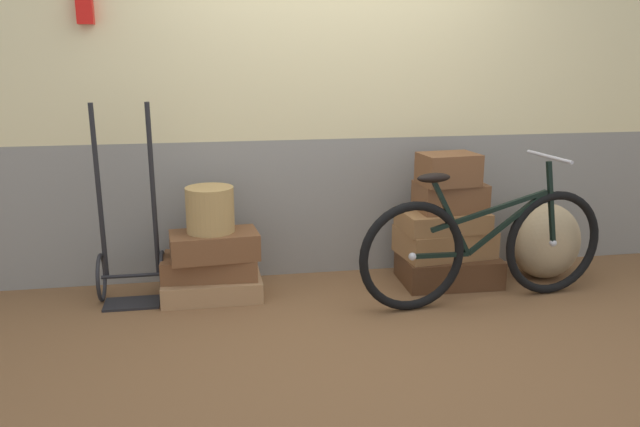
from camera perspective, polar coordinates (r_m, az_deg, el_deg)
name	(u,v)px	position (r m, az deg, el deg)	size (l,w,h in m)	color
ground	(351,314)	(4.24, 2.69, -8.76)	(8.83, 5.20, 0.06)	brown
station_building	(328,83)	(4.74, 0.72, 11.27)	(6.83, 0.74, 2.75)	gray
suitcase_0	(212,287)	(4.47, -9.38, -6.35)	(0.66, 0.39, 0.14)	#9E754C
suitcase_1	(210,266)	(4.46, -9.50, -4.50)	(0.63, 0.35, 0.14)	brown
suitcase_2	(214,245)	(4.36, -9.17, -2.74)	(0.57, 0.31, 0.17)	brown
suitcase_3	(448,268)	(4.77, 11.08, -4.71)	(0.67, 0.47, 0.20)	#4C2D19
suitcase_4	(445,241)	(4.73, 10.77, -2.39)	(0.63, 0.42, 0.19)	olive
suitcase_5	(443,220)	(4.67, 10.61, -0.56)	(0.58, 0.40, 0.13)	olive
suitcase_6	(450,197)	(4.66, 11.24, 1.46)	(0.46, 0.33, 0.19)	brown
suitcase_7	(448,169)	(4.55, 11.10, 3.80)	(0.38, 0.28, 0.21)	brown
wicker_basket	(210,210)	(4.33, -9.53, 0.34)	(0.31, 0.31, 0.30)	#A8844C
luggage_trolley	(131,258)	(4.48, -16.12, -3.75)	(0.42, 0.38, 1.30)	black
burlap_sack	(545,241)	(4.99, 19.00, -2.27)	(0.50, 0.42, 0.55)	tan
bicycle	(485,247)	(4.38, 14.12, -2.81)	(1.73, 0.46, 0.96)	black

